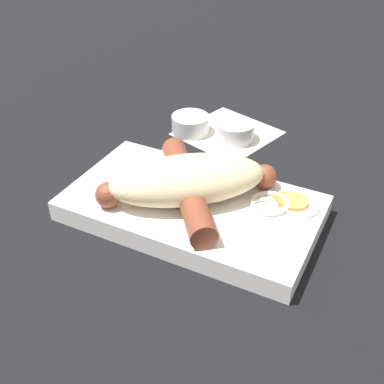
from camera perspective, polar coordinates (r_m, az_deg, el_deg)
ground_plane at (r=0.54m, az=0.00°, el=-2.88°), size 3.00×3.00×0.00m
food_tray at (r=0.54m, az=0.00°, el=-1.90°), size 0.28×0.15×0.02m
bread_roll at (r=0.52m, az=-0.40°, el=1.61°), size 0.18×0.16×0.05m
sausage at (r=0.53m, az=-0.42°, el=0.76°), size 0.17×0.15×0.03m
pickled_veggies at (r=0.53m, az=10.48°, el=-1.36°), size 0.07×0.06×0.01m
napkin at (r=0.71m, az=4.25°, el=6.99°), size 0.15×0.15×0.00m
condiment_cup_near at (r=0.69m, az=5.10°, el=7.00°), size 0.05×0.05×0.03m
condiment_cup_far at (r=0.70m, az=-0.21°, el=7.88°), size 0.05×0.05×0.03m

